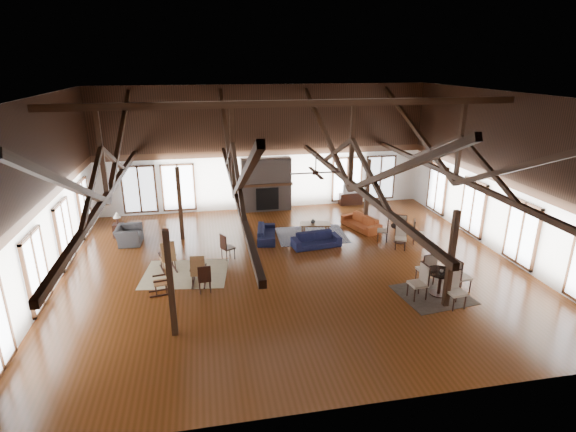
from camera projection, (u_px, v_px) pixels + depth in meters
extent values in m
plane|color=#5B2C13|center=(293.00, 267.00, 16.19)|extent=(16.00, 16.00, 0.00)
cube|color=black|center=(294.00, 95.00, 14.21)|extent=(16.00, 14.00, 0.02)
cube|color=silver|center=(265.00, 149.00, 21.69)|extent=(16.00, 0.02, 6.00)
cube|color=silver|center=(366.00, 281.00, 8.71)|extent=(16.00, 0.02, 6.00)
cube|color=silver|center=(39.00, 200.00, 13.78)|extent=(0.02, 14.00, 6.00)
cube|color=silver|center=(505.00, 176.00, 16.63)|extent=(0.02, 14.00, 6.00)
cube|color=black|center=(294.00, 104.00, 14.30)|extent=(15.60, 0.18, 0.22)
cube|color=black|center=(107.00, 195.00, 14.12)|extent=(0.16, 13.70, 0.18)
cube|color=black|center=(101.00, 152.00, 13.67)|extent=(0.14, 0.14, 2.70)
cube|color=black|center=(120.00, 138.00, 16.96)|extent=(0.15, 7.07, 3.12)
cube|color=black|center=(72.00, 186.00, 10.47)|extent=(0.15, 7.07, 3.12)
cube|color=black|center=(234.00, 188.00, 14.83)|extent=(0.16, 13.70, 0.18)
cube|color=black|center=(233.00, 148.00, 14.39)|extent=(0.14, 0.14, 2.70)
cube|color=black|center=(226.00, 135.00, 17.67)|extent=(0.15, 7.07, 3.12)
cube|color=black|center=(243.00, 178.00, 11.18)|extent=(0.15, 7.07, 3.12)
cube|color=black|center=(350.00, 182.00, 15.54)|extent=(0.16, 13.70, 0.18)
cube|color=black|center=(352.00, 144.00, 15.10)|extent=(0.14, 0.14, 2.70)
cube|color=black|center=(324.00, 132.00, 18.38)|extent=(0.15, 7.07, 3.12)
cube|color=black|center=(394.00, 171.00, 11.89)|extent=(0.15, 7.07, 3.12)
cube|color=black|center=(456.00, 177.00, 16.25)|extent=(0.16, 13.70, 0.18)
cube|color=black|center=(460.00, 140.00, 15.81)|extent=(0.14, 0.14, 2.70)
cube|color=black|center=(415.00, 129.00, 19.10)|extent=(0.15, 7.07, 3.12)
cube|color=black|center=(528.00, 165.00, 12.61)|extent=(0.15, 7.07, 3.12)
cube|color=black|center=(171.00, 284.00, 11.73)|extent=(0.16, 0.16, 3.05)
cube|color=black|center=(451.00, 260.00, 13.16)|extent=(0.16, 0.16, 3.05)
cube|color=black|center=(180.00, 204.00, 18.22)|extent=(0.16, 0.16, 3.05)
cube|color=black|center=(367.00, 194.00, 19.65)|extent=(0.16, 0.16, 3.05)
cube|color=brown|center=(266.00, 184.00, 21.96)|extent=(2.40, 0.62, 2.60)
cube|color=black|center=(267.00, 199.00, 21.87)|extent=(1.10, 0.06, 1.10)
cube|color=#351D10|center=(267.00, 185.00, 21.68)|extent=(2.50, 0.20, 0.12)
cylinder|color=black|center=(316.00, 162.00, 14.02)|extent=(0.04, 0.04, 0.70)
cylinder|color=black|center=(316.00, 173.00, 14.13)|extent=(0.20, 0.20, 0.10)
cube|color=black|center=(329.00, 172.00, 14.21)|extent=(0.70, 0.12, 0.02)
cube|color=black|center=(312.00, 170.00, 14.55)|extent=(0.12, 0.70, 0.02)
cube|color=black|center=(302.00, 173.00, 14.05)|extent=(0.70, 0.12, 0.02)
cube|color=black|center=(319.00, 176.00, 13.72)|extent=(0.12, 0.70, 0.02)
imported|color=#121533|center=(316.00, 240.00, 17.88)|extent=(2.02, 1.00, 0.56)
imported|color=black|center=(267.00, 233.00, 18.62)|extent=(1.93, 1.00, 0.54)
imported|color=#9F451E|center=(361.00, 222.00, 19.78)|extent=(2.12, 1.38, 0.58)
cube|color=brown|center=(315.00, 224.00, 19.12)|extent=(1.33, 0.81, 0.06)
cube|color=brown|center=(304.00, 232.00, 18.91)|extent=(0.06, 0.06, 0.42)
cube|color=brown|center=(302.00, 228.00, 19.29)|extent=(0.06, 0.06, 0.42)
cube|color=brown|center=(328.00, 230.00, 19.10)|extent=(0.06, 0.06, 0.42)
cube|color=brown|center=(326.00, 227.00, 19.48)|extent=(0.06, 0.06, 0.42)
imported|color=#B2B2B2|center=(313.00, 221.00, 19.09)|extent=(0.26, 0.26, 0.21)
imported|color=#303032|center=(129.00, 235.00, 18.13)|extent=(1.13, 1.00, 0.71)
cube|color=black|center=(119.00, 230.00, 18.88)|extent=(0.43, 0.43, 0.57)
cylinder|color=black|center=(117.00, 220.00, 18.73)|extent=(0.08, 0.08, 0.34)
cone|color=#F4E7CD|center=(117.00, 215.00, 18.65)|extent=(0.30, 0.30, 0.25)
cube|color=olive|center=(168.00, 258.00, 15.86)|extent=(0.60, 0.59, 0.05)
cube|color=olive|center=(168.00, 252.00, 15.56)|extent=(0.52, 0.32, 0.70)
cube|color=black|center=(163.00, 270.00, 15.90)|extent=(0.29, 0.84, 0.05)
cube|color=black|center=(174.00, 268.00, 16.08)|extent=(0.29, 0.84, 0.05)
cube|color=olive|center=(199.00, 272.00, 14.87)|extent=(0.51, 0.49, 0.05)
cube|color=olive|center=(197.00, 266.00, 14.56)|extent=(0.48, 0.22, 0.68)
cube|color=black|center=(193.00, 283.00, 14.98)|extent=(0.13, 0.83, 0.05)
cube|color=black|center=(205.00, 282.00, 15.02)|extent=(0.13, 0.83, 0.05)
cube|color=olive|center=(160.00, 283.00, 14.25)|extent=(0.47, 0.48, 0.04)
cube|color=olive|center=(166.00, 273.00, 14.22)|extent=(0.23, 0.45, 0.62)
cube|color=black|center=(162.00, 295.00, 14.21)|extent=(0.75, 0.16, 0.04)
cube|color=black|center=(161.00, 290.00, 14.52)|extent=(0.75, 0.16, 0.04)
cube|color=black|center=(228.00, 248.00, 16.70)|extent=(0.58, 0.58, 0.05)
cube|color=black|center=(223.00, 242.00, 16.49)|extent=(0.24, 0.40, 0.56)
cylinder|color=black|center=(228.00, 253.00, 16.77)|extent=(0.03, 0.03, 0.46)
cube|color=black|center=(204.00, 279.00, 14.35)|extent=(0.44, 0.44, 0.05)
cube|color=black|center=(204.00, 274.00, 14.09)|extent=(0.41, 0.07, 0.53)
cylinder|color=black|center=(205.00, 285.00, 14.42)|extent=(0.03, 0.03, 0.44)
cylinder|color=black|center=(441.00, 272.00, 14.05)|extent=(0.92, 0.92, 0.04)
cylinder|color=black|center=(440.00, 283.00, 14.18)|extent=(0.10, 0.10, 0.76)
cylinder|color=black|center=(438.00, 294.00, 14.30)|extent=(0.55, 0.55, 0.04)
cylinder|color=black|center=(401.00, 226.00, 18.17)|extent=(0.82, 0.82, 0.04)
cylinder|color=black|center=(400.00, 234.00, 18.28)|extent=(0.10, 0.10, 0.67)
cylinder|color=black|center=(400.00, 242.00, 18.39)|extent=(0.49, 0.49, 0.04)
imported|color=#B2B2B2|center=(442.00, 271.00, 13.98)|extent=(0.14, 0.14, 0.09)
imported|color=#B2B2B2|center=(402.00, 224.00, 18.24)|extent=(0.15, 0.15, 0.09)
cube|color=black|center=(350.00, 199.00, 23.13)|extent=(1.18, 0.44, 0.59)
imported|color=#B2B2B2|center=(351.00, 188.00, 22.95)|extent=(0.89, 0.18, 0.51)
cube|color=tan|center=(185.00, 274.00, 15.67)|extent=(3.14, 2.62, 0.01)
cube|color=#192146|center=(311.00, 235.00, 19.12)|extent=(2.98, 2.28, 0.01)
cube|color=black|center=(433.00, 294.00, 14.28)|extent=(2.34, 2.17, 0.01)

